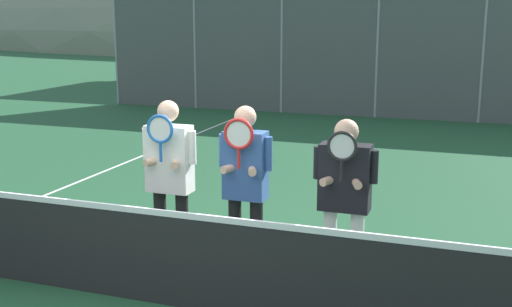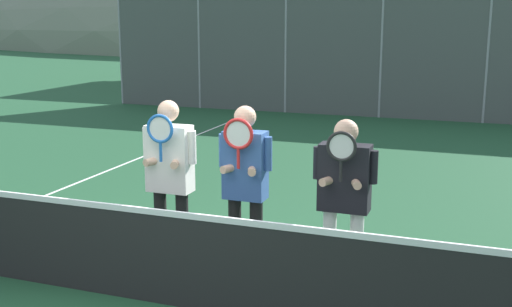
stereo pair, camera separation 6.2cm
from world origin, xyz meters
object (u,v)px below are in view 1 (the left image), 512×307
(player_leftmost, at_px, (170,172))
(player_center_left, at_px, (245,179))
(car_far_left, at_px, (262,69))
(car_left_of_center, at_px, (436,73))
(player_center_right, at_px, (345,189))

(player_leftmost, xyz_separation_m, player_center_left, (0.80, 0.05, -0.02))
(player_leftmost, distance_m, player_center_left, 0.80)
(car_far_left, relative_size, car_left_of_center, 0.98)
(player_leftmost, height_order, player_center_right, player_leftmost)
(player_leftmost, bearing_deg, player_center_right, 4.26)
(player_center_right, bearing_deg, car_left_of_center, 90.91)
(player_center_right, bearing_deg, player_leftmost, -175.74)
(player_leftmost, xyz_separation_m, car_left_of_center, (1.54, 14.43, -0.15))
(car_left_of_center, bearing_deg, car_far_left, -174.94)
(player_center_right, bearing_deg, car_far_left, 112.14)
(player_center_left, xyz_separation_m, car_left_of_center, (0.74, 14.38, -0.13))
(player_center_left, relative_size, car_far_left, 0.38)
(player_center_right, distance_m, car_left_of_center, 14.30)
(player_leftmost, height_order, player_center_left, player_leftmost)
(player_center_left, distance_m, player_center_right, 0.97)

